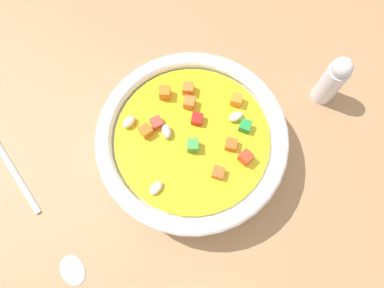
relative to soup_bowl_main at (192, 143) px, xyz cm
name	(u,v)px	position (x,y,z in cm)	size (l,w,h in cm)	color
ground_plane	(192,154)	(0.01, 0.00, -4.28)	(140.00, 140.00, 2.00)	#9E754F
soup_bowl_main	(192,143)	(0.00, 0.00, 0.00)	(21.25, 21.25, 6.53)	white
spoon	(37,213)	(6.22, -18.49, -2.88)	(21.36, 14.49, 0.85)	silver
pepper_shaker	(333,80)	(-6.42, 17.47, 0.72)	(2.73, 2.73, 8.04)	silver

